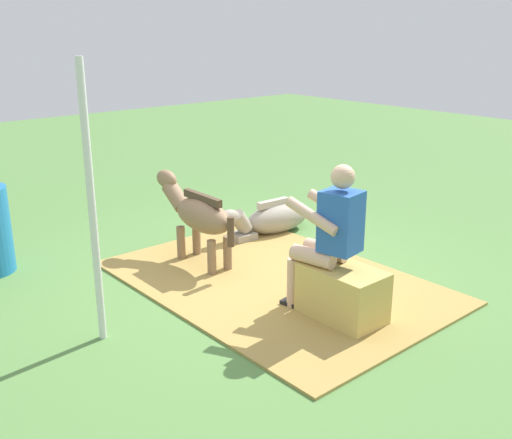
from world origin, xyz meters
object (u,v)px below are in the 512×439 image
Objects in this scene: person_seated at (329,233)px; tent_pole_left at (92,207)px; hay_bale at (342,294)px; pony_lying at (272,219)px; pony_standing at (198,214)px.

tent_pole_left is (0.89, 1.68, 0.36)m from person_seated.
person_seated is (0.16, 0.02, 0.51)m from hay_bale.
hay_bale is at bearing 152.73° from pony_lying.
person_seated reaches higher than hay_bale.
hay_bale reaches higher than pony_lying.
hay_bale is 0.33× the size of tent_pole_left.
hay_bale is at bearing -121.65° from tent_pole_left.
tent_pole_left reaches higher than hay_bale.
tent_pole_left reaches higher than pony_lying.
hay_bale is 0.53× the size of pony_standing.
hay_bale is 0.53× the size of person_seated.
tent_pole_left reaches higher than person_seated.
tent_pole_left is (-0.80, 1.54, 0.56)m from pony_standing.
pony_standing is (1.86, 0.16, 0.31)m from hay_bale.
person_seated is at bearing -175.14° from pony_standing.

